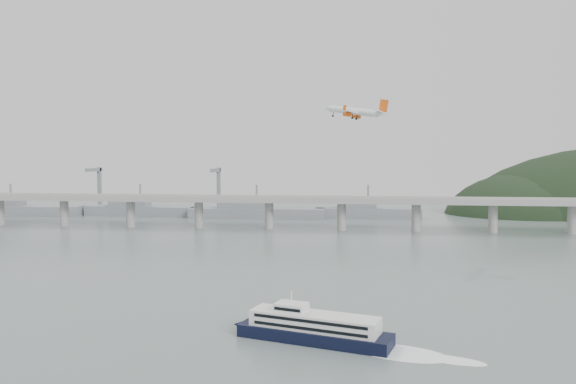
# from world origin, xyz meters

# --- Properties ---
(ground) EXTENTS (900.00, 900.00, 0.00)m
(ground) POSITION_xyz_m (0.00, 0.00, 0.00)
(ground) COLOR slate
(ground) RESTS_ON ground
(bridge) EXTENTS (800.00, 22.00, 23.90)m
(bridge) POSITION_xyz_m (-1.15, 200.00, 17.65)
(bridge) COLOR gray
(bridge) RESTS_ON ground
(distant_fleet) EXTENTS (453.00, 60.90, 40.00)m
(distant_fleet) POSITION_xyz_m (-155.36, 265.08, 6.22)
(distant_fleet) COLOR slate
(distant_fleet) RESTS_ON ground
(ferry) EXTENTS (70.18, 27.74, 13.56)m
(ferry) POSITION_xyz_m (17.14, -28.85, 3.68)
(ferry) COLOR black
(ferry) RESTS_ON ground
(airliner) EXTENTS (32.15, 30.32, 9.52)m
(airliner) POSITION_xyz_m (28.44, 95.48, 72.88)
(airliner) COLOR white
(airliner) RESTS_ON ground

